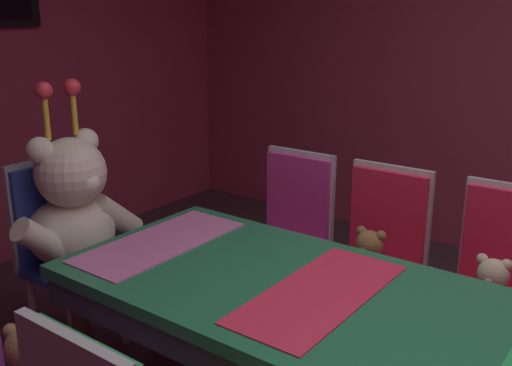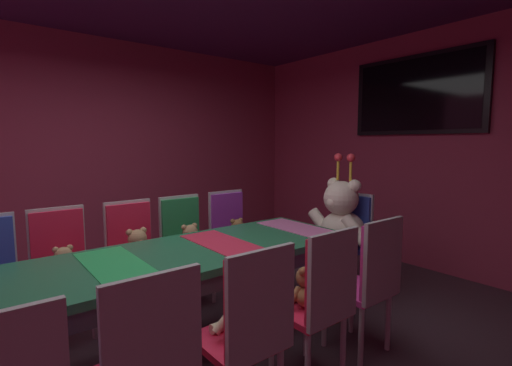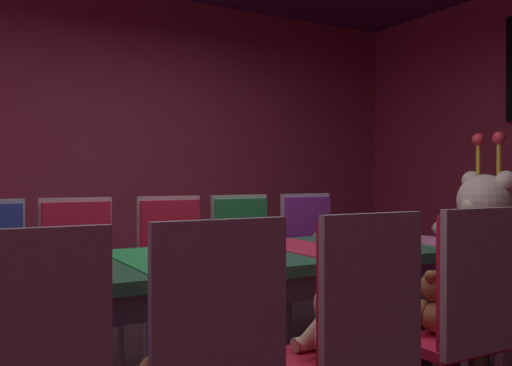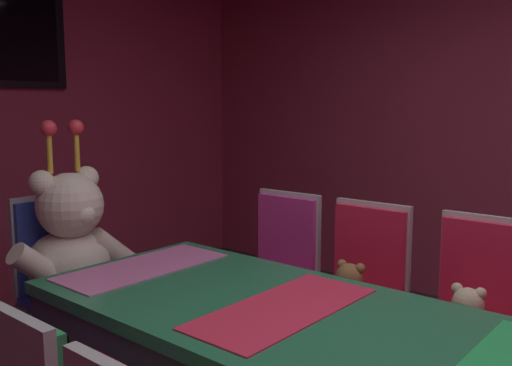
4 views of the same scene
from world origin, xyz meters
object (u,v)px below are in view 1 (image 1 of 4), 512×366
object	(u,v)px
banquet_table	(427,352)
chair_right_4	(292,224)
teddy_right_3	(368,260)
throne_chair	(57,235)
king_teddy_bear	(76,212)
teddy_right_2	(490,291)
chair_right_2	(500,274)
chair_right_3	(381,246)

from	to	relation	value
banquet_table	chair_right_4	xyz separation A→B (m)	(0.85, 1.07, -0.06)
teddy_right_3	throne_chair	size ratio (longest dim) A/B	0.28
teddy_right_3	king_teddy_bear	distance (m)	1.42
teddy_right_2	king_teddy_bear	size ratio (longest dim) A/B	0.30
teddy_right_3	chair_right_2	bearing A→B (deg)	106.27
banquet_table	chair_right_3	world-z (taller)	chair_right_3
chair_right_2	chair_right_4	world-z (taller)	same
chair_right_3	king_teddy_bear	xyz separation A→B (m)	(-0.85, 1.22, 0.16)
chair_right_4	throne_chair	xyz separation A→B (m)	(-0.85, 0.87, 0.00)
throne_chair	chair_right_4	bearing A→B (deg)	44.26
teddy_right_3	king_teddy_bear	bearing A→B (deg)	-59.65
teddy_right_2	throne_chair	world-z (taller)	throne_chair
chair_right_2	chair_right_4	xyz separation A→B (m)	(-0.02, 1.06, 0.00)
chair_right_2	banquet_table	bearing A→B (deg)	0.30
chair_right_2	chair_right_4	size ratio (longest dim) A/B	1.00
throne_chair	chair_right_3	bearing A→B (deg)	31.63
chair_right_2	teddy_right_2	distance (m)	0.14
king_teddy_bear	teddy_right_3	bearing A→B (deg)	30.35
chair_right_2	chair_right_3	size ratio (longest dim) A/B	1.00
chair_right_2	throne_chair	xyz separation A→B (m)	(-0.87, 1.94, 0.00)
chair_right_4	banquet_table	bearing A→B (deg)	51.54
throne_chair	king_teddy_bear	xyz separation A→B (m)	(0.00, -0.17, 0.16)
chair_right_2	teddy_right_2	size ratio (longest dim) A/B	3.56
teddy_right_3	teddy_right_2	bearing A→B (deg)	91.87
chair_right_3	king_teddy_bear	distance (m)	1.49
teddy_right_2	chair_right_2	bearing A→B (deg)	180.00
banquet_table	chair_right_4	size ratio (longest dim) A/B	2.84
teddy_right_2	throne_chair	size ratio (longest dim) A/B	0.28
chair_right_3	banquet_table	bearing A→B (deg)	32.91
teddy_right_2	teddy_right_3	bearing A→B (deg)	-88.13
banquet_table	chair_right_2	world-z (taller)	chair_right_2
banquet_table	chair_right_4	distance (m)	1.37
teddy_right_2	chair_right_4	bearing A→B (deg)	-96.38
chair_right_3	throne_chair	xyz separation A→B (m)	(-0.85, 1.39, 0.00)
teddy_right_3	throne_chair	xyz separation A→B (m)	(-0.71, 1.39, 0.02)
banquet_table	chair_right_3	bearing A→B (deg)	32.91
chair_right_2	king_teddy_bear	world-z (taller)	king_teddy_bear
chair_right_2	teddy_right_3	xyz separation A→B (m)	(-0.16, 0.55, -0.02)
chair_right_3	chair_right_4	distance (m)	0.52
chair_right_3	teddy_right_3	xyz separation A→B (m)	(-0.14, 0.00, -0.02)
banquet_table	chair_right_2	size ratio (longest dim) A/B	2.84
banquet_table	throne_chair	size ratio (longest dim) A/B	2.84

